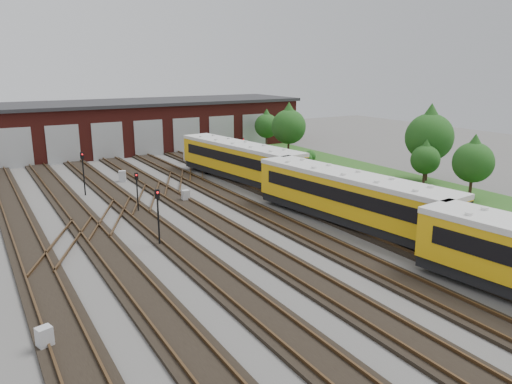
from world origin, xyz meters
TOP-DOWN VIEW (x-y plane):
  - ground at (0.00, 0.00)m, footprint 120.00×120.00m
  - track_network at (-0.17, 0.59)m, footprint 30.40×70.00m
  - maintenance_shed at (-0.01, 39.97)m, footprint 51.00×12.50m
  - grass_verge at (19.00, 10.00)m, footprint 8.00×55.00m
  - metro_train at (6.00, 0.26)m, footprint 4.93×48.51m
  - signal_mast_0 at (-6.93, 2.94)m, footprint 0.28×0.27m
  - signal_mast_1 at (-8.14, 18.15)m, footprint 0.30×0.28m
  - signal_mast_2 at (-5.83, 10.66)m, footprint 0.29×0.27m
  - signal_mast_3 at (8.80, 20.66)m, footprint 0.32×0.30m
  - relay_cabinet_0 at (-14.82, -5.82)m, footprint 0.69×0.62m
  - relay_cabinet_1 at (-3.88, 21.71)m, footprint 0.79×0.73m
  - relay_cabinet_2 at (-1.45, 11.85)m, footprint 0.60×0.51m
  - relay_cabinet_3 at (5.34, 27.67)m, footprint 0.77×0.69m
  - relay_cabinet_4 at (9.55, 4.91)m, footprint 0.77×0.70m
  - tree_0 at (16.70, 23.64)m, footprint 4.07×4.07m
  - tree_1 at (18.43, 31.42)m, footprint 3.22×3.22m
  - tree_2 at (21.55, 7.04)m, footprint 4.52×4.52m
  - tree_3 at (19.61, 5.64)m, footprint 2.66×2.66m
  - tree_4 at (19.31, 0.47)m, footprint 3.33×3.33m
  - bush_0 at (16.00, 6.01)m, footprint 1.27×1.27m
  - bush_1 at (17.35, 20.69)m, footprint 1.19×1.19m
  - bush_2 at (18.46, 21.63)m, footprint 1.34×1.34m

SIDE VIEW (x-z plane):
  - ground at x=0.00m, z-range 0.00..0.00m
  - grass_verge at x=19.00m, z-range 0.00..0.05m
  - track_network at x=-0.17m, z-range -0.06..0.27m
  - relay_cabinet_0 at x=-14.82m, z-range 0.00..0.96m
  - relay_cabinet_2 at x=-1.45m, z-range 0.00..0.97m
  - relay_cabinet_1 at x=-3.88m, z-range 0.00..1.06m
  - relay_cabinet_4 at x=9.55m, z-range 0.00..1.07m
  - relay_cabinet_3 at x=5.34m, z-range 0.00..1.12m
  - bush_1 at x=17.35m, z-range 0.00..1.19m
  - bush_0 at x=16.00m, z-range 0.00..1.27m
  - bush_2 at x=18.46m, z-range 0.00..1.34m
  - signal_mast_2 at x=-5.83m, z-range 0.45..3.57m
  - metro_train at x=6.00m, z-range 0.37..3.73m
  - signal_mast_3 at x=8.80m, z-range 0.48..3.94m
  - signal_mast_0 at x=-6.93m, z-range 0.50..4.13m
  - signal_mast_1 at x=-8.14m, z-range 0.51..4.27m
  - tree_3 at x=19.61m, z-range 0.63..5.04m
  - maintenance_shed at x=-0.01m, z-range 0.03..6.38m
  - tree_1 at x=18.43m, z-range 0.76..6.10m
  - tree_4 at x=19.31m, z-range 0.79..6.31m
  - tree_0 at x=16.70m, z-range 0.96..7.70m
  - tree_2 at x=21.55m, z-range 1.07..8.55m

